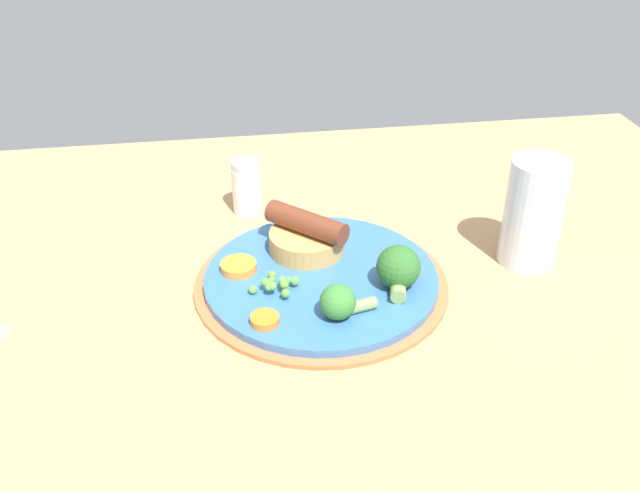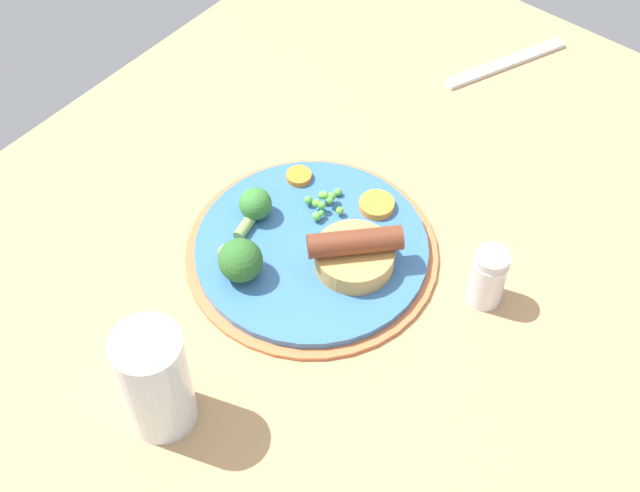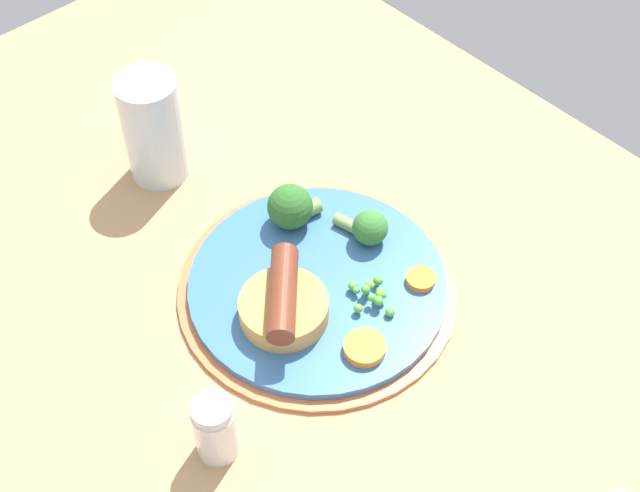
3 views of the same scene
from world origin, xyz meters
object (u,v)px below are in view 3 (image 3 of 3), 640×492
dinner_plate (318,287)px  broccoli_floret_far (291,207)px  broccoli_floret_near (368,227)px  drinking_glass (157,127)px  carrot_slice_2 (421,279)px  carrot_slice_4 (365,348)px  sausage_pudding (283,304)px  salt_shaker (215,428)px  pea_pile (372,293)px

dinner_plate → broccoli_floret_far: size_ratio=4.75×
broccoli_floret_near → dinner_plate: bearing=-98.0°
drinking_glass → carrot_slice_2: bearing=15.4°
carrot_slice_2 → drinking_glass: drinking_glass is taller
carrot_slice_4 → broccoli_floret_far: bearing=161.3°
sausage_pudding → broccoli_floret_near: size_ratio=1.50×
dinner_plate → drinking_glass: 24.29cm
carrot_slice_4 → sausage_pudding: bearing=-159.9°
carrot_slice_4 → carrot_slice_2: bearing=101.9°
broccoli_floret_far → carrot_slice_2: broccoli_floret_far is taller
drinking_glass → salt_shaker: size_ratio=1.76×
pea_pile → carrot_slice_4: bearing=-50.7°
dinner_plate → carrot_slice_4: 8.99cm
sausage_pudding → drinking_glass: (-24.49, 3.97, 2.86)cm
sausage_pudding → pea_pile: 8.44cm
broccoli_floret_near → drinking_glass: size_ratio=0.48×
sausage_pudding → pea_pile: (4.10, 7.33, -0.91)cm
dinner_plate → drinking_glass: bearing=-177.5°
pea_pile → broccoli_floret_near: bearing=138.2°
broccoli_floret_far → carrot_slice_4: (16.11, -5.44, -1.77)cm
broccoli_floret_far → drinking_glass: 16.89cm
dinner_plate → broccoli_floret_near: (-0.69, 7.38, 2.51)cm
carrot_slice_2 → drinking_glass: (-30.26, -8.33, 4.35)cm
pea_pile → carrot_slice_2: pea_pile is taller
broccoli_floret_far → drinking_glass: size_ratio=0.47×
carrot_slice_4 → drinking_glass: drinking_glass is taller
broccoli_floret_near → salt_shaker: 25.89cm
dinner_plate → sausage_pudding: size_ratio=3.08×
pea_pile → drinking_glass: (-28.59, -3.36, 3.77)cm
carrot_slice_2 → drinking_glass: size_ratio=0.23×
broccoli_floret_near → carrot_slice_4: bearing=-59.0°
dinner_plate → carrot_slice_2: carrot_slice_2 is taller
broccoli_floret_near → carrot_slice_2: size_ratio=2.06×
carrot_slice_2 → salt_shaker: (0.03, -24.74, 1.67)cm
broccoli_floret_near → carrot_slice_4: 13.39cm
sausage_pudding → drinking_glass: size_ratio=0.72×
pea_pile → salt_shaker: salt_shaker is taller
broccoli_floret_near → carrot_slice_2: 7.45cm
broccoli_floret_near → salt_shaker: salt_shaker is taller
salt_shaker → pea_pile: bearing=94.9°
broccoli_floret_far → carrot_slice_2: (14.12, 4.01, -1.86)cm
broccoli_floret_far → sausage_pudding: bearing=57.8°
sausage_pudding → carrot_slice_4: 8.38cm
dinner_plate → pea_pile: pea_pile is taller
dinner_plate → sausage_pudding: bearing=-80.2°
pea_pile → salt_shaker: bearing=-85.1°
broccoli_floret_far → carrot_slice_2: size_ratio=2.00×
sausage_pudding → drinking_glass: 24.97cm
dinner_plate → salt_shaker: bearing=-69.1°
broccoli_floret_near → broccoli_floret_far: broccoli_floret_far is taller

